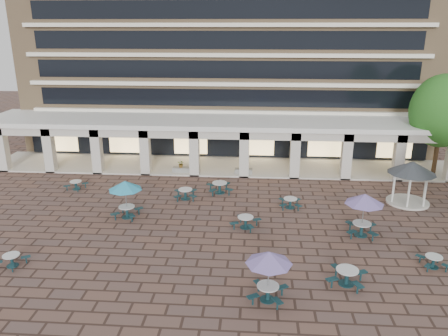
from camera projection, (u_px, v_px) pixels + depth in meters
The scene contains 18 objects.
ground at pixel (202, 245), 25.61m from camera, with size 120.00×120.00×0.00m, color brown.
apartment_building at pixel (229, 22), 45.83m from camera, with size 40.00×15.50×25.20m.
retail_arcade at pixel (221, 135), 38.71m from camera, with size 42.00×6.60×4.40m.
picnic_table_2 at pixel (347, 275), 21.55m from camera, with size 2.24×2.24×0.84m.
picnic_table_4 at pixel (125, 187), 28.57m from camera, with size 2.23×2.23×2.57m.
picnic_table_5 at pixel (12, 259), 23.23m from camera, with size 1.74×1.74×0.66m.
picnic_table_6 at pixel (269, 260), 19.79m from camera, with size 2.18×2.18×2.52m.
picnic_table_7 at pixel (433, 261), 23.10m from camera, with size 1.54×1.54×0.66m.
picnic_table_8 at pixel (76, 184), 34.15m from camera, with size 1.74×1.74×0.67m.
picnic_table_9 at pixel (185, 193), 32.22m from camera, with size 1.89×1.89×0.77m.
picnic_table_10 at pixel (290, 202), 30.66m from camera, with size 1.61×1.61×0.72m.
picnic_table_11 at pixel (364, 201), 26.01m from camera, with size 2.35×2.35×2.71m.
picnic_table_12 at pixel (220, 187), 33.37m from camera, with size 2.18×2.18×0.85m.
picnic_table_13 at pixel (246, 221), 27.64m from camera, with size 2.03×2.03×0.75m.
gazebo at pixel (412, 172), 30.93m from camera, with size 3.33×3.33×3.10m.
tree_east_c at pixel (443, 111), 35.34m from camera, with size 5.19×5.19×8.65m.
planter_left at pixel (181, 168), 37.94m from camera, with size 1.50×0.71×1.16m.
planter_right at pixel (244, 169), 37.55m from camera, with size 1.50×0.63×1.23m.
Camera 1 is at (2.99, -22.78, 12.25)m, focal length 35.00 mm.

